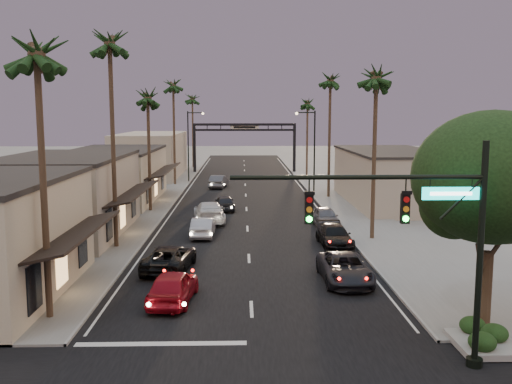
{
  "coord_description": "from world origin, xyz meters",
  "views": [
    {
      "loc": [
        -0.41,
        -14.5,
        8.66
      ],
      "look_at": [
        0.71,
        30.33,
        2.5
      ],
      "focal_mm": 40.0,
      "sensor_mm": 36.0,
      "label": 1
    }
  ],
  "objects": [
    {
      "name": "oncoming_white",
      "position": [
        -3.05,
        30.75,
        0.83
      ],
      "size": [
        3.0,
        5.98,
        1.67
      ],
      "primitive_type": "imported",
      "rotation": [
        0.0,
        0.0,
        3.26
      ],
      "color": "silver",
      "rests_on": "ground"
    },
    {
      "name": "streetlight_left",
      "position": [
        -6.92,
        58.0,
        5.33
      ],
      "size": [
        2.13,
        0.3,
        9.0
      ],
      "color": "black",
      "rests_on": "ground"
    },
    {
      "name": "palm_rb",
      "position": [
        8.6,
        44.0,
        12.42
      ],
      "size": [
        3.2,
        3.2,
        14.2
      ],
      "color": "#38281C",
      "rests_on": "ground"
    },
    {
      "name": "storefront_dist",
      "position": [
        -13.0,
        65.0,
        3.0
      ],
      "size": [
        8.0,
        20.0,
        6.0
      ],
      "primitive_type": "cube",
      "color": "#A09680",
      "rests_on": "ground"
    },
    {
      "name": "curbside_near",
      "position": [
        4.91,
        14.07,
        0.72
      ],
      "size": [
        2.47,
        5.21,
        1.44
      ],
      "primitive_type": "imported",
      "rotation": [
        0.0,
        0.0,
        0.02
      ],
      "color": "black",
      "rests_on": "ground"
    },
    {
      "name": "traffic_signal",
      "position": [
        5.69,
        4.0,
        5.08
      ],
      "size": [
        8.51,
        0.22,
        7.8
      ],
      "color": "black",
      "rests_on": "ground"
    },
    {
      "name": "streetlight_right",
      "position": [
        6.92,
        45.0,
        5.33
      ],
      "size": [
        2.13,
        0.3,
        9.0
      ],
      "color": "black",
      "rests_on": "ground"
    },
    {
      "name": "oncoming_dgrey",
      "position": [
        -1.99,
        36.25,
        0.7
      ],
      "size": [
        2.15,
        4.26,
        1.39
      ],
      "primitive_type": "imported",
      "rotation": [
        0.0,
        0.0,
        3.27
      ],
      "color": "black",
      "rests_on": "ground"
    },
    {
      "name": "storefront_mid",
      "position": [
        -13.0,
        26.0,
        2.75
      ],
      "size": [
        8.0,
        14.0,
        5.5
      ],
      "primitive_type": "cube",
      "color": "#A09680",
      "rests_on": "ground"
    },
    {
      "name": "palm_la",
      "position": [
        -8.6,
        9.0,
        11.44
      ],
      "size": [
        3.2,
        3.2,
        13.2
      ],
      "color": "#38281C",
      "rests_on": "ground"
    },
    {
      "name": "oncoming_red",
      "position": [
        -3.61,
        11.02,
        0.77
      ],
      "size": [
        2.25,
        4.68,
        1.54
      ],
      "primitive_type": "imported",
      "rotation": [
        0.0,
        0.0,
        3.05
      ],
      "color": "maroon",
      "rests_on": "ground"
    },
    {
      "name": "corner_tree",
      "position": [
        9.48,
        7.45,
        5.98
      ],
      "size": [
        6.2,
        6.2,
        8.8
      ],
      "color": "#38281C",
      "rests_on": "ground"
    },
    {
      "name": "curbside_black",
      "position": [
        5.67,
        22.1,
        0.69
      ],
      "size": [
        2.15,
        4.86,
        1.39
      ],
      "primitive_type": "imported",
      "rotation": [
        0.0,
        0.0,
        0.04
      ],
      "color": "black",
      "rests_on": "ground"
    },
    {
      "name": "road",
      "position": [
        0.0,
        45.0,
        0.0
      ],
      "size": [
        14.0,
        120.0,
        0.02
      ],
      "primitive_type": "cube",
      "color": "black",
      "rests_on": "ground"
    },
    {
      "name": "sidewalk_left",
      "position": [
        -9.5,
        52.0,
        0.06
      ],
      "size": [
        5.0,
        92.0,
        0.12
      ],
      "primitive_type": "cube",
      "color": "slate",
      "rests_on": "ground"
    },
    {
      "name": "oncoming_pickup",
      "position": [
        -4.45,
        16.52,
        0.71
      ],
      "size": [
        2.88,
        5.33,
        1.42
      ],
      "primitive_type": "imported",
      "rotation": [
        0.0,
        0.0,
        3.04
      ],
      "color": "black",
      "rests_on": "ground"
    },
    {
      "name": "palm_ld",
      "position": [
        -8.6,
        55.0,
        12.42
      ],
      "size": [
        3.2,
        3.2,
        14.2
      ],
      "color": "#38281C",
      "rests_on": "ground"
    },
    {
      "name": "oncoming_silver",
      "position": [
        -3.18,
        25.25,
        0.7
      ],
      "size": [
        1.55,
        4.28,
        1.4
      ],
      "primitive_type": "imported",
      "rotation": [
        0.0,
        0.0,
        3.13
      ],
      "color": "#A2A2A8",
      "rests_on": "ground"
    },
    {
      "name": "palm_far",
      "position": [
        -8.3,
        78.0,
        11.44
      ],
      "size": [
        3.2,
        3.2,
        13.2
      ],
      "color": "#38281C",
      "rests_on": "ground"
    },
    {
      "name": "oncoming_grey_far",
      "position": [
        -3.17,
        52.17,
        0.76
      ],
      "size": [
        2.22,
        4.78,
        1.52
      ],
      "primitive_type": "imported",
      "rotation": [
        0.0,
        0.0,
        3.01
      ],
      "color": "#45464A",
      "rests_on": "ground"
    },
    {
      "name": "palm_lb",
      "position": [
        -8.6,
        22.0,
        13.39
      ],
      "size": [
        3.2,
        3.2,
        15.2
      ],
      "color": "#38281C",
      "rests_on": "ground"
    },
    {
      "name": "curbside_grey",
      "position": [
        6.04,
        28.66,
        0.75
      ],
      "size": [
        2.0,
        4.47,
        1.49
      ],
      "primitive_type": "imported",
      "rotation": [
        0.0,
        0.0,
        0.06
      ],
      "color": "#55555B",
      "rests_on": "ground"
    },
    {
      "name": "sidewalk_right",
      "position": [
        9.5,
        52.0,
        0.06
      ],
      "size": [
        5.0,
        92.0,
        0.12
      ],
      "primitive_type": "cube",
      "color": "slate",
      "rests_on": "ground"
    },
    {
      "name": "palm_ra",
      "position": [
        8.6,
        24.0,
        11.44
      ],
      "size": [
        3.2,
        3.2,
        13.2
      ],
      "color": "#38281C",
      "rests_on": "ground"
    },
    {
      "name": "ground",
      "position": [
        0.0,
        40.0,
        0.0
      ],
      "size": [
        200.0,
        200.0,
        0.0
      ],
      "primitive_type": "plane",
      "color": "slate",
      "rests_on": "ground"
    },
    {
      "name": "palm_lc",
      "position": [
        -8.6,
        36.0,
        10.47
      ],
      "size": [
        3.2,
        3.2,
        12.2
      ],
      "color": "#38281C",
      "rests_on": "ground"
    },
    {
      "name": "storefront_far",
      "position": [
        -13.0,
        42.0,
        2.5
      ],
      "size": [
        8.0,
        16.0,
        5.0
      ],
      "primitive_type": "cube",
      "color": "#B6AB8B",
      "rests_on": "ground"
    },
    {
      "name": "planter",
      "position": [
        8.6,
        5.5,
        0.0
      ],
      "size": [
        2.2,
        2.6,
        0.24
      ],
      "primitive_type": "cube",
      "color": "gray",
      "rests_on": "ground"
    },
    {
      "name": "palm_rc",
      "position": [
        8.6,
        64.0,
        10.47
      ],
      "size": [
        3.2,
        3.2,
        12.2
      ],
      "color": "#38281C",
      "rests_on": "ground"
    },
    {
      "name": "arch",
      "position": [
        0.0,
        70.0,
        5.53
      ],
      "size": [
        15.2,
        0.4,
        7.27
      ],
      "color": "black",
      "rests_on": "ground"
    },
    {
      "name": "building_right",
      "position": [
        14.0,
        40.0,
        2.5
      ],
      "size": [
        8.0,
        18.0,
        5.0
      ],
      "primitive_type": "cube",
      "color": "#A09680",
      "rests_on": "ground"
    }
  ]
}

